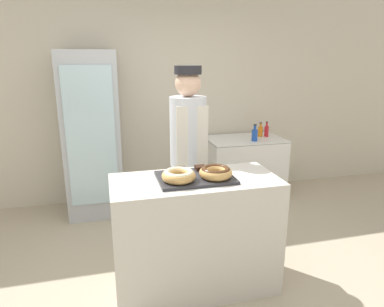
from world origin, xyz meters
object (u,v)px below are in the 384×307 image
at_px(baker_person, 188,155).
at_px(bottle_blue, 255,135).
at_px(brownie_back_left, 181,169).
at_px(chest_freezer, 244,167).
at_px(beverage_fridge, 92,135).
at_px(bottle_red, 266,131).
at_px(serving_tray, 195,178).
at_px(donut_chocolate_glaze, 216,172).
at_px(brownie_back_right, 200,168).
at_px(donut_light_glaze, 179,175).
at_px(bottle_orange, 260,131).

distance_m(baker_person, bottle_blue, 1.46).
xyz_separation_m(brownie_back_left, chest_freezer, (1.24, 1.60, -0.58)).
xyz_separation_m(beverage_fridge, bottle_red, (2.30, 0.04, -0.07)).
xyz_separation_m(brownie_back_left, bottle_blue, (1.30, 1.42, -0.08)).
height_order(serving_tray, donut_chocolate_glaze, donut_chocolate_glaze).
distance_m(brownie_back_right, chest_freezer, 2.01).
height_order(donut_chocolate_glaze, bottle_blue, donut_chocolate_glaze).
relative_size(brownie_back_right, baker_person, 0.05).
xyz_separation_m(donut_chocolate_glaze, bottle_red, (1.34, 1.84, -0.12)).
relative_size(serving_tray, baker_person, 0.32).
xyz_separation_m(beverage_fridge, chest_freezer, (1.98, 0.01, -0.56)).
relative_size(serving_tray, beverage_fridge, 0.30).
bearing_deg(bottle_blue, beverage_fridge, 175.35).
bearing_deg(baker_person, brownie_back_right, -92.22).
distance_m(brownie_back_right, baker_person, 0.49).
distance_m(donut_light_glaze, chest_freezer, 2.31).
xyz_separation_m(serving_tray, chest_freezer, (1.16, 1.74, -0.55)).
xyz_separation_m(donut_chocolate_glaze, brownie_back_left, (-0.23, 0.21, -0.03)).
relative_size(donut_chocolate_glaze, bottle_orange, 1.32).
xyz_separation_m(baker_person, beverage_fridge, (-0.92, 1.10, 0.01)).
bearing_deg(chest_freezer, brownie_back_left, -127.93).
bearing_deg(brownie_back_right, bottle_orange, 51.28).
height_order(brownie_back_right, bottle_orange, bottle_orange).
xyz_separation_m(serving_tray, brownie_back_right, (0.08, 0.15, 0.03)).
distance_m(serving_tray, bottle_blue, 1.99).
bearing_deg(donut_chocolate_glaze, chest_freezer, 60.69).
bearing_deg(bottle_orange, brownie_back_left, -132.05).
bearing_deg(bottle_orange, bottle_red, -15.73).
distance_m(baker_person, bottle_orange, 1.75).
height_order(donut_chocolate_glaze, brownie_back_right, donut_chocolate_glaze).
relative_size(donut_light_glaze, bottle_blue, 1.17).
xyz_separation_m(donut_light_glaze, bottle_orange, (1.55, 1.87, -0.12)).
xyz_separation_m(donut_chocolate_glaze, baker_person, (-0.04, 0.70, -0.05)).
xyz_separation_m(bottle_red, bottle_orange, (-0.08, 0.02, -0.01)).
relative_size(baker_person, bottle_red, 8.72).
bearing_deg(baker_person, bottle_red, 39.44).
height_order(brownie_back_left, chest_freezer, brownie_back_left).
distance_m(donut_chocolate_glaze, chest_freezer, 2.16).
relative_size(beverage_fridge, bottle_orange, 10.06).
bearing_deg(donut_light_glaze, brownie_back_right, 42.98).
relative_size(serving_tray, bottle_red, 2.82).
bearing_deg(baker_person, chest_freezer, 46.28).
distance_m(brownie_back_right, bottle_red, 2.16).
height_order(donut_light_glaze, baker_person, baker_person).
xyz_separation_m(donut_light_glaze, bottle_blue, (1.37, 1.64, -0.11)).
bearing_deg(chest_freezer, donut_light_glaze, -125.84).
relative_size(serving_tray, bottle_orange, 3.00).
relative_size(beverage_fridge, chest_freezer, 1.93).
bearing_deg(bottle_red, chest_freezer, -174.14).
distance_m(donut_light_glaze, bottle_blue, 2.14).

